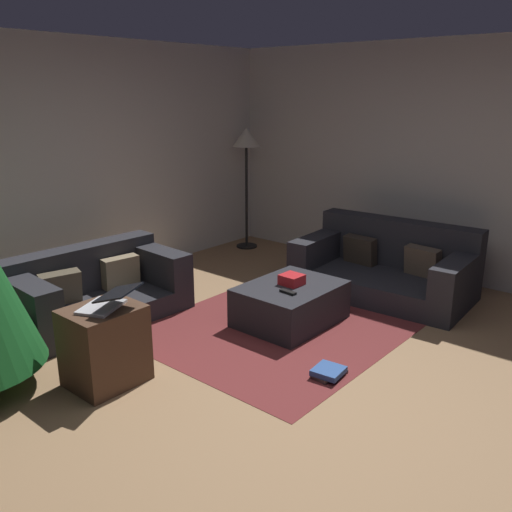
{
  "coord_description": "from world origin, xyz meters",
  "views": [
    {
      "loc": [
        -2.82,
        -2.08,
        2.06
      ],
      "look_at": [
        0.48,
        0.74,
        0.75
      ],
      "focal_mm": 38.51,
      "sensor_mm": 36.0,
      "label": 1
    }
  ],
  "objects_px": {
    "corner_lamp": "(246,146)",
    "side_table": "(105,346)",
    "book_stack": "(329,372)",
    "laptop": "(108,302)",
    "ottoman": "(290,304)",
    "couch_left": "(94,290)",
    "tv_remote": "(288,292)",
    "couch_right": "(387,267)",
    "gift_box": "(292,280)"
  },
  "relations": [
    {
      "from": "ottoman",
      "to": "side_table",
      "type": "bearing_deg",
      "value": 168.21
    },
    {
      "from": "couch_right",
      "to": "corner_lamp",
      "type": "bearing_deg",
      "value": -12.54
    },
    {
      "from": "book_stack",
      "to": "couch_left",
      "type": "bearing_deg",
      "value": 101.25
    },
    {
      "from": "couch_left",
      "to": "laptop",
      "type": "xyz_separation_m",
      "value": [
        -0.64,
        -1.19,
        0.38
      ]
    },
    {
      "from": "couch_left",
      "to": "ottoman",
      "type": "bearing_deg",
      "value": 128.73
    },
    {
      "from": "couch_left",
      "to": "book_stack",
      "type": "height_order",
      "value": "couch_left"
    },
    {
      "from": "ottoman",
      "to": "book_stack",
      "type": "relative_size",
      "value": 3.26
    },
    {
      "from": "side_table",
      "to": "couch_left",
      "type": "bearing_deg",
      "value": 59.8
    },
    {
      "from": "gift_box",
      "to": "book_stack",
      "type": "xyz_separation_m",
      "value": [
        -0.64,
        -0.84,
        -0.37
      ]
    },
    {
      "from": "couch_right",
      "to": "couch_left",
      "type": "bearing_deg",
      "value": 49.35
    },
    {
      "from": "tv_remote",
      "to": "laptop",
      "type": "distance_m",
      "value": 1.62
    },
    {
      "from": "tv_remote",
      "to": "gift_box",
      "type": "bearing_deg",
      "value": 32.57
    },
    {
      "from": "laptop",
      "to": "couch_right",
      "type": "bearing_deg",
      "value": -11.41
    },
    {
      "from": "couch_left",
      "to": "tv_remote",
      "type": "distance_m",
      "value": 1.85
    },
    {
      "from": "laptop",
      "to": "corner_lamp",
      "type": "xyz_separation_m",
      "value": [
        3.38,
        1.68,
        0.72
      ]
    },
    {
      "from": "tv_remote",
      "to": "side_table",
      "type": "bearing_deg",
      "value": 167.04
    },
    {
      "from": "laptop",
      "to": "book_stack",
      "type": "relative_size",
      "value": 1.68
    },
    {
      "from": "gift_box",
      "to": "couch_right",
      "type": "bearing_deg",
      "value": -13.2
    },
    {
      "from": "couch_left",
      "to": "corner_lamp",
      "type": "bearing_deg",
      "value": -166.83
    },
    {
      "from": "gift_box",
      "to": "tv_remote",
      "type": "xyz_separation_m",
      "value": [
        -0.2,
        -0.11,
        -0.04
      ]
    },
    {
      "from": "side_table",
      "to": "corner_lamp",
      "type": "bearing_deg",
      "value": 25.65
    },
    {
      "from": "side_table",
      "to": "corner_lamp",
      "type": "height_order",
      "value": "corner_lamp"
    },
    {
      "from": "tv_remote",
      "to": "laptop",
      "type": "height_order",
      "value": "laptop"
    },
    {
      "from": "side_table",
      "to": "laptop",
      "type": "xyz_separation_m",
      "value": [
        0.02,
        -0.05,
        0.35
      ]
    },
    {
      "from": "couch_left",
      "to": "ottoman",
      "type": "relative_size",
      "value": 1.75
    },
    {
      "from": "couch_left",
      "to": "couch_right",
      "type": "relative_size",
      "value": 0.9
    },
    {
      "from": "couch_right",
      "to": "book_stack",
      "type": "xyz_separation_m",
      "value": [
        -1.91,
        -0.54,
        -0.24
      ]
    },
    {
      "from": "couch_right",
      "to": "gift_box",
      "type": "height_order",
      "value": "couch_right"
    },
    {
      "from": "ottoman",
      "to": "corner_lamp",
      "type": "relative_size",
      "value": 0.58
    },
    {
      "from": "book_stack",
      "to": "laptop",
      "type": "bearing_deg",
      "value": 133.86
    },
    {
      "from": "couch_right",
      "to": "tv_remote",
      "type": "height_order",
      "value": "couch_right"
    },
    {
      "from": "gift_box",
      "to": "corner_lamp",
      "type": "height_order",
      "value": "corner_lamp"
    },
    {
      "from": "gift_box",
      "to": "tv_remote",
      "type": "height_order",
      "value": "gift_box"
    },
    {
      "from": "tv_remote",
      "to": "couch_right",
      "type": "bearing_deg",
      "value": -3.46
    },
    {
      "from": "couch_left",
      "to": "side_table",
      "type": "height_order",
      "value": "couch_left"
    },
    {
      "from": "gift_box",
      "to": "tv_remote",
      "type": "relative_size",
      "value": 1.18
    },
    {
      "from": "book_stack",
      "to": "corner_lamp",
      "type": "relative_size",
      "value": 0.18
    },
    {
      "from": "tv_remote",
      "to": "couch_left",
      "type": "bearing_deg",
      "value": 123.11
    },
    {
      "from": "couch_left",
      "to": "book_stack",
      "type": "xyz_separation_m",
      "value": [
        0.46,
        -2.34,
        -0.23
      ]
    },
    {
      "from": "ottoman",
      "to": "corner_lamp",
      "type": "height_order",
      "value": "corner_lamp"
    },
    {
      "from": "laptop",
      "to": "couch_left",
      "type": "bearing_deg",
      "value": 61.7
    },
    {
      "from": "couch_right",
      "to": "gift_box",
      "type": "xyz_separation_m",
      "value": [
        -1.27,
        0.3,
        0.13
      ]
    },
    {
      "from": "couch_right",
      "to": "tv_remote",
      "type": "relative_size",
      "value": 11.33
    },
    {
      "from": "corner_lamp",
      "to": "side_table",
      "type": "bearing_deg",
      "value": -154.35
    },
    {
      "from": "couch_left",
      "to": "ottoman",
      "type": "xyz_separation_m",
      "value": [
        1.08,
        -1.5,
        -0.08
      ]
    },
    {
      "from": "tv_remote",
      "to": "book_stack",
      "type": "xyz_separation_m",
      "value": [
        -0.44,
        -0.73,
        -0.34
      ]
    },
    {
      "from": "side_table",
      "to": "book_stack",
      "type": "xyz_separation_m",
      "value": [
        1.13,
        -1.2,
        -0.26
      ]
    },
    {
      "from": "ottoman",
      "to": "couch_right",
      "type": "bearing_deg",
      "value": -12.82
    },
    {
      "from": "gift_box",
      "to": "side_table",
      "type": "distance_m",
      "value": 1.81
    },
    {
      "from": "couch_left",
      "to": "corner_lamp",
      "type": "xyz_separation_m",
      "value": [
        2.74,
        0.5,
        1.1
      ]
    }
  ]
}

